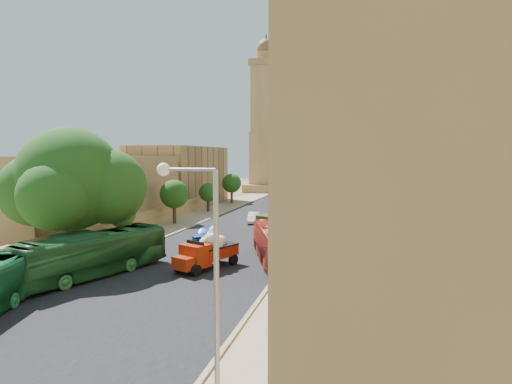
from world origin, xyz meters
The scene contains 34 objects.
ground centered at (0.00, 0.00, 0.00)m, with size 260.00×260.00×0.00m, color brown.
road_surface centered at (0.00, 30.00, 0.01)m, with size 14.00×140.00×0.01m, color black.
sidewalk_east centered at (9.50, 30.00, 0.01)m, with size 5.00×140.00×0.01m, color #8E7B5D.
sidewalk_west centered at (-9.50, 30.00, 0.01)m, with size 5.00×140.00×0.01m, color #8E7B5D.
kerb_east centered at (7.00, 30.00, 0.06)m, with size 0.25×140.00×0.12m, color #8E7B5D.
kerb_west centered at (-7.00, 30.00, 0.06)m, with size 0.25×140.00×0.12m, color #8E7B5D.
townhouse_a centered at (15.95, -3.00, 6.41)m, with size 9.00×14.00×16.40m.
townhouse_b centered at (15.95, 11.00, 5.66)m, with size 9.00×14.00×14.90m.
townhouse_c centered at (15.95, 25.00, 6.91)m, with size 9.00×14.00×17.40m.
townhouse_d centered at (15.95, 39.00, 6.16)m, with size 9.00×14.00×15.90m.
west_wall centered at (-12.50, 20.00, 0.90)m, with size 1.00×40.00×1.80m, color olive.
west_building_low centered at (-18.00, 18.00, 4.20)m, with size 10.00×28.00×8.40m, color olive.
west_building_mid centered at (-18.00, 44.00, 5.00)m, with size 10.00×22.00×10.00m, color #A17C49.
church centered at (0.00, 78.61, 9.52)m, with size 28.00×22.50×36.30m.
ficus_tree centered at (-9.40, 4.01, 6.32)m, with size 10.70×9.84×10.70m.
street_tree_a centered at (-10.00, 12.00, 2.84)m, with size 2.77×2.77×4.26m.
street_tree_b centered at (-10.00, 24.00, 3.68)m, with size 3.57×3.57×5.49m.
street_tree_c centered at (-10.00, 36.00, 2.89)m, with size 2.81×2.81×4.33m.
street_tree_d centered at (-10.00, 48.00, 3.53)m, with size 3.43×3.43×5.27m.
streetlamp centered at (7.72, -12.00, 5.20)m, with size 2.11×0.44×8.22m.
red_truck centered at (1.48, 4.87, 1.38)m, with size 3.90×5.64×3.13m.
olive_pickup centered at (4.00, 20.33, 1.07)m, with size 4.30×5.77×2.18m.
bus_green_north centered at (-5.48, 1.00, 1.59)m, with size 2.68×11.43×3.18m, color #1F5827.
bus_red_east centered at (6.22, 7.67, 1.50)m, with size 2.52×10.78×3.00m, color maroon.
bus_cream_east centered at (4.00, 30.88, 1.53)m, with size 2.58×11.01×3.07m, color #FFE8A9.
car_blue_a centered at (-2.40, 14.90, 0.70)m, with size 1.65×4.11×1.40m, color #3567B3.
car_white_a centered at (-0.50, 26.95, 0.66)m, with size 1.39×3.99×1.32m, color silver.
car_cream centered at (1.97, 23.27, 0.62)m, with size 2.05×4.45×1.24m, color beige.
car_dkblue centered at (-1.78, 48.47, 0.69)m, with size 1.94×4.76×1.38m, color #1C194E.
car_white_b centered at (1.25, 40.52, 0.67)m, with size 1.58×3.93×1.34m, color white.
car_blue_b centered at (-1.49, 53.78, 0.64)m, with size 1.36×3.91×1.29m, color #59A8D2.
pedestrian_a centered at (8.24, 11.10, 0.97)m, with size 0.71×0.46×1.94m, color #2B262D.
pedestrian_b centered at (10.39, -10.59, 0.95)m, with size 0.92×0.72×1.90m, color #2F2A21.
pedestrian_c centered at (7.57, 9.67, 0.75)m, with size 0.88×0.37×1.51m, color #313136.
Camera 1 is at (12.73, -24.82, 8.44)m, focal length 30.00 mm.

